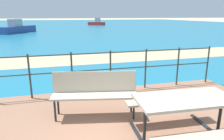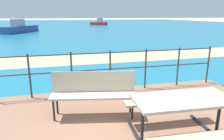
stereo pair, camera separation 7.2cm
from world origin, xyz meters
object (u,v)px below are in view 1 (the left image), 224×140
(picnic_table, at_px, (185,109))
(park_bench, at_px, (95,90))
(boat_near, at_px, (18,28))
(boat_mid, at_px, (96,23))

(picnic_table, height_order, park_bench, park_bench)
(boat_near, distance_m, boat_mid, 19.61)
(boat_mid, bearing_deg, boat_near, 88.04)
(park_bench, distance_m, boat_near, 22.66)
(park_bench, relative_size, boat_near, 0.32)
(park_bench, height_order, boat_mid, boat_mid)
(picnic_table, bearing_deg, boat_mid, 84.71)
(boat_near, height_order, boat_mid, boat_near)
(park_bench, xyz_separation_m, boat_near, (-5.02, 22.10, -0.08))
(park_bench, bearing_deg, boat_mid, 90.65)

